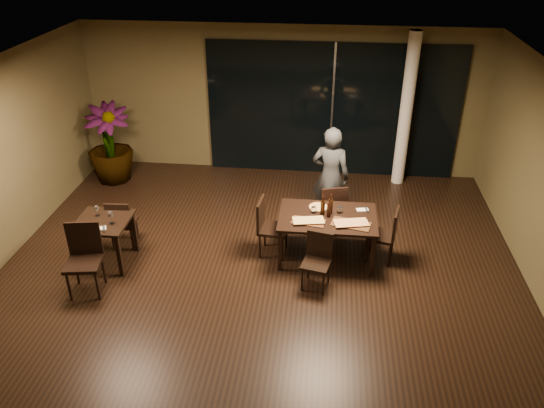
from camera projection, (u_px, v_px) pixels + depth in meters
The scene contains 30 objects.
ground at pixel (257, 283), 7.90m from camera, with size 8.00×8.00×0.00m, color black.
wall_back at pixel (283, 100), 10.68m from camera, with size 8.00×0.10×3.00m, color brown.
ceiling at pixel (253, 84), 6.43m from camera, with size 8.00×8.00×0.04m, color silver.
window_panel at pixel (332, 111), 10.58m from camera, with size 5.00×0.06×2.70m, color black.
column at pixel (406, 111), 10.11m from camera, with size 0.24×0.24×3.00m, color white.
main_table at pixel (327, 220), 8.17m from camera, with size 1.50×1.00×0.75m.
side_table at pixel (103, 228), 8.09m from camera, with size 0.80×0.80×0.75m.
chair_main_far at pixel (332, 207), 8.82m from camera, with size 0.54×0.54×0.95m.
chair_main_near at pixel (318, 257), 7.66m from camera, with size 0.47×0.47×0.84m.
chair_main_left at pixel (268, 224), 8.35m from camera, with size 0.48×0.48×0.95m.
chair_main_right at pixel (387, 232), 8.18m from camera, with size 0.50×0.50×0.91m.
chair_side_far at pixel (121, 221), 8.53m from camera, with size 0.42×0.42×0.85m.
chair_side_near at pixel (84, 254), 7.53m from camera, with size 0.56×0.56×1.04m.
diner at pixel (330, 176), 9.02m from camera, with size 0.60×0.40×1.78m, color #2A2C2E.
potted_plant at pixel (109, 144), 10.53m from camera, with size 0.87×0.87×1.59m, color #1B511B.
pizza_board_left at pixel (308, 222), 7.98m from camera, with size 0.50×0.25×0.01m, color #4C2A18.
pizza_board_right at pixel (351, 224), 7.92m from camera, with size 0.58×0.29×0.01m, color #402714.
oblong_pizza_left at pixel (308, 221), 7.97m from camera, with size 0.45×0.21×0.02m, color maroon, non-canonical shape.
oblong_pizza_right at pixel (351, 223), 7.91m from camera, with size 0.49×0.22×0.02m, color maroon, non-canonical shape.
round_pizza at pixel (318, 207), 8.36m from camera, with size 0.29×0.29×0.01m, color #A93812.
bottle_a at pixel (323, 206), 8.10m from camera, with size 0.07×0.07×0.31m, color black, non-canonical shape.
bottle_b at pixel (329, 208), 8.05m from camera, with size 0.06×0.06×0.29m, color black, non-canonical shape.
bottle_c at pixel (330, 204), 8.13m from camera, with size 0.07×0.07×0.33m, color black, non-canonical shape.
tumbler_left at pixel (314, 210), 8.21m from camera, with size 0.08×0.08×0.09m, color white.
tumbler_right at pixel (340, 210), 8.21m from camera, with size 0.08×0.08×0.10m, color white.
napkin_near at pixel (362, 222), 7.97m from camera, with size 0.18×0.10×0.01m, color white.
napkin_far at pixel (362, 210), 8.29m from camera, with size 0.18×0.10×0.01m, color white.
wine_glass_a at pixel (97, 211), 8.10m from camera, with size 0.08×0.08×0.17m, color white, non-canonical shape.
wine_glass_b at pixel (111, 218), 7.90m from camera, with size 0.09×0.09×0.20m, color white, non-canonical shape.
side_napkin at pixel (100, 229), 7.80m from camera, with size 0.18×0.11×0.01m, color white.
Camera 1 is at (0.91, -6.26, 4.88)m, focal length 35.00 mm.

